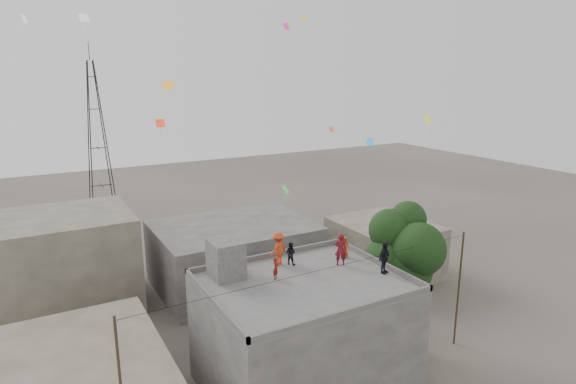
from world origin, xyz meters
name	(u,v)px	position (x,y,z in m)	size (l,w,h in m)	color
main_building	(303,336)	(0.00, 0.00, 3.05)	(10.00, 8.00, 6.10)	#474543
parapet	(304,280)	(0.00, 0.00, 6.25)	(10.00, 8.00, 0.30)	#474543
stair_head_box	(226,259)	(-3.20, 2.60, 7.10)	(1.60, 1.80, 2.00)	#474543
neighbor_north	(234,254)	(2.00, 14.00, 2.50)	(12.00, 9.00, 5.00)	#474543
neighbor_northwest	(67,262)	(-10.00, 16.00, 3.50)	(9.00, 8.00, 7.00)	#575144
neighbor_east	(384,248)	(14.00, 10.00, 2.20)	(7.00, 8.00, 4.40)	#575144
tree	(404,253)	(7.37, 0.60, 6.10)	(4.90, 4.60, 9.10)	black
utility_line	(324,331)	(0.50, -1.25, 3.83)	(20.12, 0.62, 7.40)	black
transmission_tower	(97,140)	(-4.00, 40.00, 9.07)	(2.97, 2.97, 20.01)	black
person_red_adult	(341,249)	(2.99, 1.00, 7.02)	(0.67, 0.44, 1.83)	maroon
person_orange_child	(345,247)	(3.87, 1.83, 6.72)	(0.61, 0.40, 1.25)	#B14714
person_dark_child	(290,253)	(0.60, 2.45, 6.75)	(0.63, 0.49, 1.29)	black
person_dark_adult	(384,258)	(4.36, -1.09, 6.98)	(1.03, 0.43, 1.75)	black
person_orange_adult	(278,249)	(-0.02, 2.73, 7.05)	(1.22, 0.70, 1.89)	red
person_red_child	(276,268)	(-1.04, 1.09, 6.68)	(0.43, 0.28, 1.17)	maroon
kites	(236,70)	(-0.33, 7.28, 16.75)	(20.64, 19.34, 12.87)	#FD3D1A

